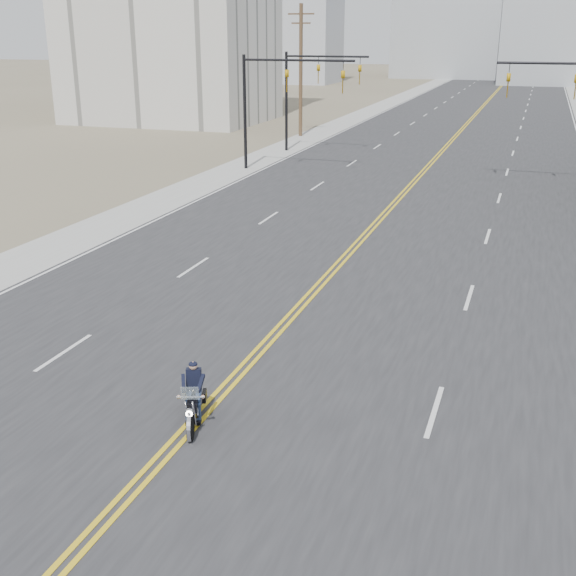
{
  "coord_description": "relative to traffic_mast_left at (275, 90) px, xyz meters",
  "views": [
    {
      "loc": [
        6.56,
        -10.96,
        8.21
      ],
      "look_at": [
        0.51,
        6.73,
        1.6
      ],
      "focal_mm": 45.0,
      "sensor_mm": 36.0,
      "label": 1
    }
  ],
  "objects": [
    {
      "name": "haze_bldg_a",
      "position": [
        -26.02,
        83.0,
        6.06
      ],
      "size": [
        14.0,
        12.0,
        22.0
      ],
      "primitive_type": "cube",
      "color": "#B7BCC6",
      "rests_on": "ground"
    },
    {
      "name": "utility_pole_left",
      "position": [
        -3.52,
        16.0,
        0.54
      ],
      "size": [
        2.2,
        0.3,
        10.5
      ],
      "color": "brown",
      "rests_on": "ground"
    },
    {
      "name": "road",
      "position": [
        8.98,
        38.0,
        -4.93
      ],
      "size": [
        20.0,
        200.0,
        0.01
      ],
      "primitive_type": "cube",
      "color": "#303033",
      "rests_on": "ground"
    },
    {
      "name": "traffic_mast_far",
      "position": [
        -0.33,
        8.0,
        -0.06
      ],
      "size": [
        6.1,
        0.26,
        7.0
      ],
      "color": "black",
      "rests_on": "ground"
    },
    {
      "name": "haze_bldg_f",
      "position": [
        -41.02,
        98.0,
        3.06
      ],
      "size": [
        12.0,
        12.0,
        16.0
      ],
      "primitive_type": "cube",
      "color": "#ADB2B7",
      "rests_on": "ground"
    },
    {
      "name": "motorcyclist",
      "position": [
        8.99,
        -30.27,
        -4.23
      ],
      "size": [
        1.33,
        1.96,
        1.41
      ],
      "primitive_type": null,
      "rotation": [
        0.0,
        0.0,
        3.48
      ],
      "color": "black",
      "rests_on": "ground"
    },
    {
      "name": "sidewalk_left",
      "position": [
        -2.52,
        38.0,
        -4.93
      ],
      "size": [
        3.0,
        200.0,
        0.01
      ],
      "primitive_type": "cube",
      "color": "#A5A5A0",
      "rests_on": "ground"
    },
    {
      "name": "haze_bldg_d",
      "position": [
        -3.02,
        108.0,
        8.06
      ],
      "size": [
        20.0,
        15.0,
        26.0
      ],
      "primitive_type": "cube",
      "color": "#ADB2B7",
      "rests_on": "ground"
    },
    {
      "name": "ground_plane",
      "position": [
        8.98,
        -32.0,
        -4.94
      ],
      "size": [
        400.0,
        400.0,
        0.0
      ],
      "primitive_type": "plane",
      "color": "#776D56",
      "rests_on": "ground"
    },
    {
      "name": "traffic_mast_left",
      "position": [
        0.0,
        0.0,
        0.0
      ],
      "size": [
        7.1,
        0.26,
        7.0
      ],
      "color": "black",
      "rests_on": "ground"
    },
    {
      "name": "haze_bldg_b",
      "position": [
        16.98,
        93.0,
        2.06
      ],
      "size": [
        18.0,
        14.0,
        14.0
      ],
      "primitive_type": "cube",
      "color": "#ADB2B7",
      "rests_on": "ground"
    }
  ]
}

